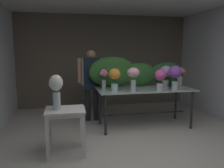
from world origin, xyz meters
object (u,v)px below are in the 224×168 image
(florist, at_px, (91,77))
(vase_violet_freesia, at_px, (175,75))
(display_table_glass, at_px, (145,94))
(vase_sunset_ranunculus, at_px, (115,78))
(vase_coral_tulips, at_px, (180,74))
(side_table_white, at_px, (65,116))
(vase_rosy_snapdragons, at_px, (104,77))
(vase_fuchsia_hydrangea, at_px, (160,78))
(vase_lilac_carnations, at_px, (166,75))
(vase_blush_anemones, at_px, (133,76))
(vase_white_roses_tall, at_px, (56,89))

(florist, bearing_deg, vase_violet_freesia, -30.63)
(florist, height_order, vase_violet_freesia, florist)
(display_table_glass, relative_size, vase_sunset_ranunculus, 4.49)
(vase_coral_tulips, bearing_deg, side_table_white, -156.07)
(florist, relative_size, vase_rosy_snapdragons, 3.92)
(florist, height_order, vase_sunset_ranunculus, florist)
(side_table_white, height_order, vase_rosy_snapdragons, vase_rosy_snapdragons)
(side_table_white, xyz_separation_m, vase_fuchsia_hydrangea, (1.85, 0.66, 0.47))
(vase_coral_tulips, bearing_deg, florist, 164.86)
(side_table_white, xyz_separation_m, florist, (0.60, 1.63, 0.41))
(vase_fuchsia_hydrangea, bearing_deg, vase_sunset_ranunculus, 168.20)
(vase_coral_tulips, xyz_separation_m, vase_sunset_ranunculus, (-1.54, -0.27, -0.00))
(vase_rosy_snapdragons, bearing_deg, vase_lilac_carnations, -5.67)
(vase_sunset_ranunculus, xyz_separation_m, vase_lilac_carnations, (1.13, 0.11, 0.02))
(display_table_glass, height_order, florist, florist)
(display_table_glass, height_order, vase_rosy_snapdragons, vase_rosy_snapdragons)
(vase_blush_anemones, distance_m, vase_rosy_snapdragons, 0.65)
(display_table_glass, xyz_separation_m, vase_white_roses_tall, (-1.78, -0.99, 0.34))
(vase_fuchsia_hydrangea, xyz_separation_m, vase_coral_tulips, (0.66, 0.45, 0.02))
(vase_coral_tulips, bearing_deg, display_table_glass, -171.88)
(side_table_white, distance_m, vase_blush_anemones, 1.57)
(florist, relative_size, vase_blush_anemones, 3.50)
(florist, distance_m, vase_lilac_carnations, 1.65)
(vase_fuchsia_hydrangea, bearing_deg, vase_rosy_snapdragons, 158.08)
(side_table_white, bearing_deg, vase_coral_tulips, 23.93)
(vase_blush_anemones, height_order, vase_lilac_carnations, vase_lilac_carnations)
(side_table_white, distance_m, vase_white_roses_tall, 0.45)
(display_table_glass, bearing_deg, vase_white_roses_tall, -150.83)
(florist, relative_size, vase_white_roses_tall, 3.08)
(vase_violet_freesia, bearing_deg, side_table_white, -162.34)
(vase_lilac_carnations, distance_m, vase_white_roses_tall, 2.42)
(side_table_white, relative_size, vase_coral_tulips, 1.72)
(side_table_white, xyz_separation_m, vase_sunset_ranunculus, (0.97, 0.84, 0.49))
(side_table_white, relative_size, vase_sunset_ranunculus, 1.63)
(display_table_glass, distance_m, vase_sunset_ranunculus, 0.81)
(vase_coral_tulips, bearing_deg, vase_fuchsia_hydrangea, -145.53)
(side_table_white, height_order, vase_fuchsia_hydrangea, vase_fuchsia_hydrangea)
(vase_sunset_ranunculus, distance_m, vase_rosy_snapdragons, 0.30)
(florist, height_order, vase_coral_tulips, florist)
(vase_lilac_carnations, bearing_deg, vase_violet_freesia, -72.73)
(vase_coral_tulips, distance_m, vase_sunset_ranunculus, 1.56)
(vase_fuchsia_hydrangea, distance_m, vase_violet_freesia, 0.34)
(florist, xyz_separation_m, vase_blush_anemones, (0.71, -0.93, 0.12))
(side_table_white, relative_size, florist, 0.44)
(vase_blush_anemones, relative_size, vase_lilac_carnations, 0.98)
(florist, height_order, vase_rosy_snapdragons, florist)
(side_table_white, height_order, florist, florist)
(vase_violet_freesia, bearing_deg, vase_lilac_carnations, 107.27)
(display_table_glass, bearing_deg, vase_sunset_ranunculus, -167.87)
(florist, bearing_deg, display_table_glass, -31.16)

